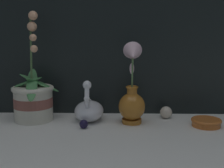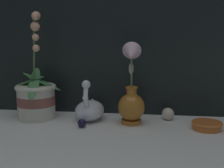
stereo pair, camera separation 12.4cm
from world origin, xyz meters
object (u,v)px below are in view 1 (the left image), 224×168
at_px(blue_vase, 132,97).
at_px(amber_dish, 206,122).
at_px(glass_sphere, 166,112).
at_px(orchid_potted_plant, 33,98).
at_px(swan_figurine, 89,109).

height_order(blue_vase, amber_dish, blue_vase).
relative_size(glass_sphere, amber_dish, 0.44).
bearing_deg(amber_dish, orchid_potted_plant, 174.53).
distance_m(blue_vase, glass_sphere, 0.19).
bearing_deg(blue_vase, swan_figurine, 166.98).
relative_size(orchid_potted_plant, amber_dish, 3.80).
relative_size(blue_vase, amber_dish, 2.80).
height_order(glass_sphere, amber_dish, glass_sphere).
distance_m(orchid_potted_plant, glass_sphere, 0.55).
height_order(swan_figurine, glass_sphere, swan_figurine).
relative_size(blue_vase, glass_sphere, 6.39).
relative_size(swan_figurine, amber_dish, 1.63).
distance_m(orchid_potted_plant, swan_figurine, 0.23).
bearing_deg(glass_sphere, orchid_potted_plant, -175.80).
bearing_deg(amber_dish, blue_vase, 174.32).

